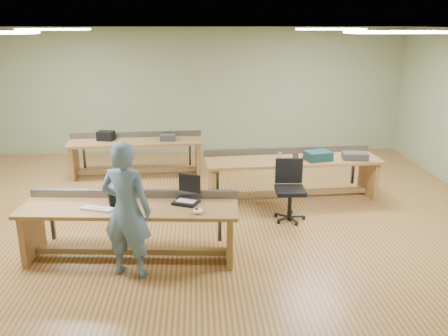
{
  "coord_description": "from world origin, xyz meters",
  "views": [
    {
      "loc": [
        0.01,
        -7.44,
        3.08
      ],
      "look_at": [
        0.41,
        -0.6,
        0.98
      ],
      "focal_mm": 38.0,
      "sensor_mm": 36.0,
      "label": 1
    }
  ],
  "objects_px": {
    "person": "(127,210)",
    "workbench_back": "(136,149)",
    "workbench_mid": "(291,168)",
    "laptop_base": "(186,202)",
    "workbench_front": "(131,219)",
    "camera_bag": "(120,198)",
    "parts_bin_grey": "(355,156)",
    "task_chair": "(289,198)",
    "parts_bin_teal": "(318,156)",
    "mug": "(296,157)",
    "drinks_can": "(280,155)"
  },
  "relations": [
    {
      "from": "parts_bin_teal",
      "to": "parts_bin_grey",
      "type": "height_order",
      "value": "parts_bin_teal"
    },
    {
      "from": "parts_bin_grey",
      "to": "drinks_can",
      "type": "xyz_separation_m",
      "value": [
        -1.33,
        0.14,
        -0.0
      ]
    },
    {
      "from": "drinks_can",
      "to": "workbench_mid",
      "type": "bearing_deg",
      "value": -2.98
    },
    {
      "from": "workbench_mid",
      "to": "parts_bin_grey",
      "type": "distance_m",
      "value": 1.14
    },
    {
      "from": "workbench_front",
      "to": "mug",
      "type": "relative_size",
      "value": 26.61
    },
    {
      "from": "workbench_mid",
      "to": "parts_bin_teal",
      "type": "xyz_separation_m",
      "value": [
        0.44,
        -0.13,
        0.26
      ]
    },
    {
      "from": "workbench_mid",
      "to": "drinks_can",
      "type": "xyz_separation_m",
      "value": [
        -0.22,
        0.01,
        0.24
      ]
    },
    {
      "from": "person",
      "to": "parts_bin_grey",
      "type": "bearing_deg",
      "value": -127.52
    },
    {
      "from": "workbench_front",
      "to": "drinks_can",
      "type": "xyz_separation_m",
      "value": [
        2.39,
        2.17,
        0.25
      ]
    },
    {
      "from": "parts_bin_teal",
      "to": "workbench_front",
      "type": "bearing_deg",
      "value": -146.45
    },
    {
      "from": "camera_bag",
      "to": "task_chair",
      "type": "height_order",
      "value": "task_chair"
    },
    {
      "from": "camera_bag",
      "to": "task_chair",
      "type": "xyz_separation_m",
      "value": [
        2.53,
        1.12,
        -0.48
      ]
    },
    {
      "from": "workbench_mid",
      "to": "parts_bin_grey",
      "type": "height_order",
      "value": "parts_bin_grey"
    },
    {
      "from": "workbench_front",
      "to": "person",
      "type": "relative_size",
      "value": 1.68
    },
    {
      "from": "task_chair",
      "to": "drinks_can",
      "type": "relative_size",
      "value": 8.78
    },
    {
      "from": "parts_bin_teal",
      "to": "mug",
      "type": "relative_size",
      "value": 3.96
    },
    {
      "from": "workbench_mid",
      "to": "laptop_base",
      "type": "relative_size",
      "value": 9.98
    },
    {
      "from": "workbench_mid",
      "to": "mug",
      "type": "xyz_separation_m",
      "value": [
        0.05,
        -0.06,
        0.23
      ]
    },
    {
      "from": "parts_bin_teal",
      "to": "mug",
      "type": "xyz_separation_m",
      "value": [
        -0.39,
        0.07,
        -0.03
      ]
    },
    {
      "from": "workbench_front",
      "to": "parts_bin_teal",
      "type": "height_order",
      "value": "parts_bin_teal"
    },
    {
      "from": "parts_bin_grey",
      "to": "mug",
      "type": "bearing_deg",
      "value": 176.49
    },
    {
      "from": "workbench_front",
      "to": "workbench_back",
      "type": "xyz_separation_m",
      "value": [
        -0.35,
        3.69,
        -0.0
      ]
    },
    {
      "from": "camera_bag",
      "to": "task_chair",
      "type": "bearing_deg",
      "value": 6.4
    },
    {
      "from": "task_chair",
      "to": "parts_bin_grey",
      "type": "relative_size",
      "value": 2.24
    },
    {
      "from": "workbench_mid",
      "to": "task_chair",
      "type": "relative_size",
      "value": 3.23
    },
    {
      "from": "camera_bag",
      "to": "parts_bin_grey",
      "type": "distance_m",
      "value": 4.34
    },
    {
      "from": "workbench_back",
      "to": "task_chair",
      "type": "xyz_separation_m",
      "value": [
        2.75,
        -2.53,
        -0.19
      ]
    },
    {
      "from": "parts_bin_grey",
      "to": "laptop_base",
      "type": "bearing_deg",
      "value": -145.96
    },
    {
      "from": "workbench_mid",
      "to": "camera_bag",
      "type": "xyz_separation_m",
      "value": [
        -2.75,
        -2.11,
        0.28
      ]
    },
    {
      "from": "workbench_front",
      "to": "parts_bin_teal",
      "type": "xyz_separation_m",
      "value": [
        3.06,
        2.03,
        0.27
      ]
    },
    {
      "from": "task_chair",
      "to": "mug",
      "type": "xyz_separation_m",
      "value": [
        0.27,
        0.93,
        0.43
      ]
    },
    {
      "from": "camera_bag",
      "to": "parts_bin_grey",
      "type": "relative_size",
      "value": 0.63
    },
    {
      "from": "person",
      "to": "workbench_back",
      "type": "bearing_deg",
      "value": -66.55
    },
    {
      "from": "parts_bin_teal",
      "to": "laptop_base",
      "type": "bearing_deg",
      "value": -138.99
    },
    {
      "from": "workbench_back",
      "to": "parts_bin_grey",
      "type": "distance_m",
      "value": 4.41
    },
    {
      "from": "workbench_front",
      "to": "workbench_back",
      "type": "distance_m",
      "value": 3.71
    },
    {
      "from": "workbench_front",
      "to": "workbench_back",
      "type": "bearing_deg",
      "value": 100.14
    },
    {
      "from": "workbench_front",
      "to": "laptop_base",
      "type": "distance_m",
      "value": 0.78
    },
    {
      "from": "workbench_front",
      "to": "parts_bin_grey",
      "type": "bearing_deg",
      "value": 33.28
    },
    {
      "from": "parts_bin_grey",
      "to": "workbench_back",
      "type": "bearing_deg",
      "value": 157.8
    },
    {
      "from": "workbench_mid",
      "to": "camera_bag",
      "type": "height_order",
      "value": "camera_bag"
    },
    {
      "from": "laptop_base",
      "to": "parts_bin_grey",
      "type": "xyz_separation_m",
      "value": [
        2.97,
        2.01,
        0.04
      ]
    },
    {
      "from": "camera_bag",
      "to": "parts_bin_grey",
      "type": "bearing_deg",
      "value": 9.78
    },
    {
      "from": "workbench_front",
      "to": "person",
      "type": "bearing_deg",
      "value": -81.43
    },
    {
      "from": "workbench_back",
      "to": "parts_bin_teal",
      "type": "height_order",
      "value": "parts_bin_teal"
    },
    {
      "from": "task_chair",
      "to": "parts_bin_teal",
      "type": "distance_m",
      "value": 1.18
    },
    {
      "from": "parts_bin_teal",
      "to": "drinks_can",
      "type": "distance_m",
      "value": 0.68
    },
    {
      "from": "workbench_mid",
      "to": "mug",
      "type": "distance_m",
      "value": 0.25
    },
    {
      "from": "laptop_base",
      "to": "workbench_mid",
      "type": "bearing_deg",
      "value": 73.15
    },
    {
      "from": "workbench_back",
      "to": "parts_bin_grey",
      "type": "xyz_separation_m",
      "value": [
        4.08,
        -1.66,
        0.26
      ]
    }
  ]
}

